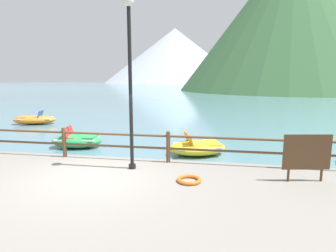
{
  "coord_description": "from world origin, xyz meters",
  "views": [
    {
      "loc": [
        3.1,
        -6.52,
        2.96
      ],
      "look_at": [
        1.09,
        5.0,
        0.9
      ],
      "focal_mm": 29.91,
      "sensor_mm": 36.0,
      "label": 1
    }
  ],
  "objects_px": {
    "lamp_post": "(130,70)",
    "life_ring": "(189,180)",
    "pedal_boat_1": "(77,140)",
    "pedal_boat_0": "(198,147)",
    "sign_board": "(307,153)",
    "pedal_boat_2": "(35,120)"
  },
  "relations": [
    {
      "from": "pedal_boat_0",
      "to": "pedal_boat_1",
      "type": "xyz_separation_m",
      "value": [
        -5.11,
        0.24,
        0.02
      ]
    },
    {
      "from": "pedal_boat_1",
      "to": "pedal_boat_2",
      "type": "distance_m",
      "value": 7.57
    },
    {
      "from": "pedal_boat_1",
      "to": "sign_board",
      "type": "bearing_deg",
      "value": -24.47
    },
    {
      "from": "lamp_post",
      "to": "pedal_boat_2",
      "type": "bearing_deg",
      "value": 136.78
    },
    {
      "from": "life_ring",
      "to": "pedal_boat_1",
      "type": "height_order",
      "value": "pedal_boat_1"
    },
    {
      "from": "lamp_post",
      "to": "pedal_boat_0",
      "type": "xyz_separation_m",
      "value": [
        1.63,
        3.17,
        -2.86
      ]
    },
    {
      "from": "life_ring",
      "to": "pedal_boat_2",
      "type": "relative_size",
      "value": 0.22
    },
    {
      "from": "sign_board",
      "to": "pedal_boat_0",
      "type": "bearing_deg",
      "value": 130.35
    },
    {
      "from": "lamp_post",
      "to": "pedal_boat_1",
      "type": "bearing_deg",
      "value": 135.59
    },
    {
      "from": "lamp_post",
      "to": "pedal_boat_1",
      "type": "relative_size",
      "value": 2.05
    },
    {
      "from": "pedal_boat_0",
      "to": "pedal_boat_2",
      "type": "distance_m",
      "value": 11.96
    },
    {
      "from": "pedal_boat_0",
      "to": "life_ring",
      "type": "bearing_deg",
      "value": -89.16
    },
    {
      "from": "pedal_boat_2",
      "to": "life_ring",
      "type": "bearing_deg",
      "value": -40.73
    },
    {
      "from": "lamp_post",
      "to": "life_ring",
      "type": "height_order",
      "value": "lamp_post"
    },
    {
      "from": "pedal_boat_0",
      "to": "lamp_post",
      "type": "bearing_deg",
      "value": -117.24
    },
    {
      "from": "life_ring",
      "to": "pedal_boat_1",
      "type": "relative_size",
      "value": 0.27
    },
    {
      "from": "lamp_post",
      "to": "pedal_boat_0",
      "type": "bearing_deg",
      "value": 62.76
    },
    {
      "from": "sign_board",
      "to": "life_ring",
      "type": "height_order",
      "value": "sign_board"
    },
    {
      "from": "lamp_post",
      "to": "pedal_boat_0",
      "type": "distance_m",
      "value": 4.57
    },
    {
      "from": "pedal_boat_1",
      "to": "pedal_boat_2",
      "type": "bearing_deg",
      "value": 137.55
    },
    {
      "from": "sign_board",
      "to": "pedal_boat_1",
      "type": "xyz_separation_m",
      "value": [
        -7.99,
        3.64,
        -0.83
      ]
    },
    {
      "from": "lamp_post",
      "to": "sign_board",
      "type": "relative_size",
      "value": 3.87
    }
  ]
}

